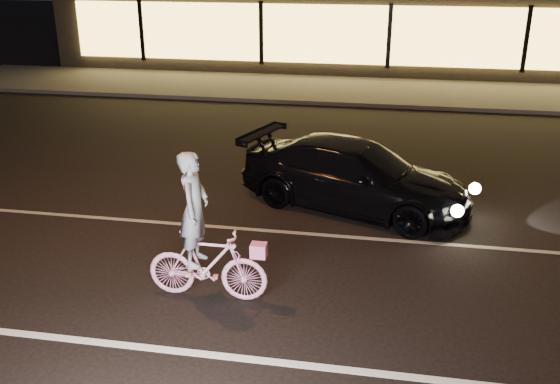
# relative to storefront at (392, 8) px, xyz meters

# --- Properties ---
(ground) EXTENTS (90.00, 90.00, 0.00)m
(ground) POSITION_rel_storefront_xyz_m (0.00, -18.97, -2.15)
(ground) COLOR black
(ground) RESTS_ON ground
(lane_stripe_near) EXTENTS (60.00, 0.12, 0.01)m
(lane_stripe_near) POSITION_rel_storefront_xyz_m (0.00, -20.47, -2.14)
(lane_stripe_near) COLOR silver
(lane_stripe_near) RESTS_ON ground
(lane_stripe_far) EXTENTS (60.00, 0.10, 0.01)m
(lane_stripe_far) POSITION_rel_storefront_xyz_m (0.00, -16.97, -2.14)
(lane_stripe_far) COLOR gray
(lane_stripe_far) RESTS_ON ground
(sidewalk) EXTENTS (30.00, 4.00, 0.12)m
(sidewalk) POSITION_rel_storefront_xyz_m (0.00, -5.97, -2.09)
(sidewalk) COLOR #383533
(sidewalk) RESTS_ON ground
(storefront) EXTENTS (25.40, 8.42, 4.20)m
(storefront) POSITION_rel_storefront_xyz_m (0.00, 0.00, 0.00)
(storefront) COLOR black
(storefront) RESTS_ON ground
(cyclist) EXTENTS (1.66, 0.57, 2.09)m
(cyclist) POSITION_rel_storefront_xyz_m (-2.15, -19.20, -1.40)
(cyclist) COLOR #F53D9A
(cyclist) RESTS_ON ground
(sedan) EXTENTS (4.58, 3.06, 1.23)m
(sedan) POSITION_rel_storefront_xyz_m (-0.37, -15.66, -1.53)
(sedan) COLOR black
(sedan) RESTS_ON ground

